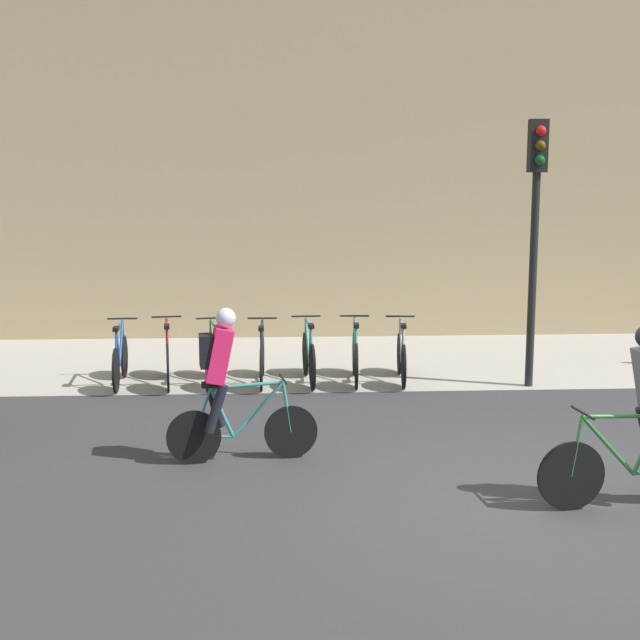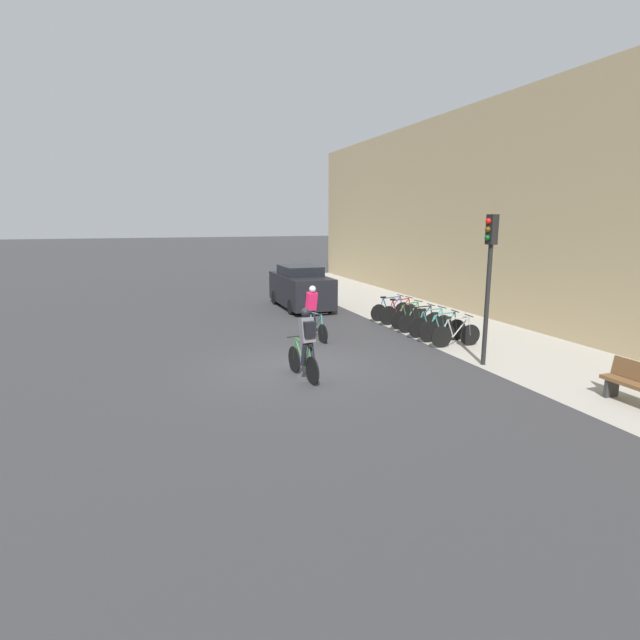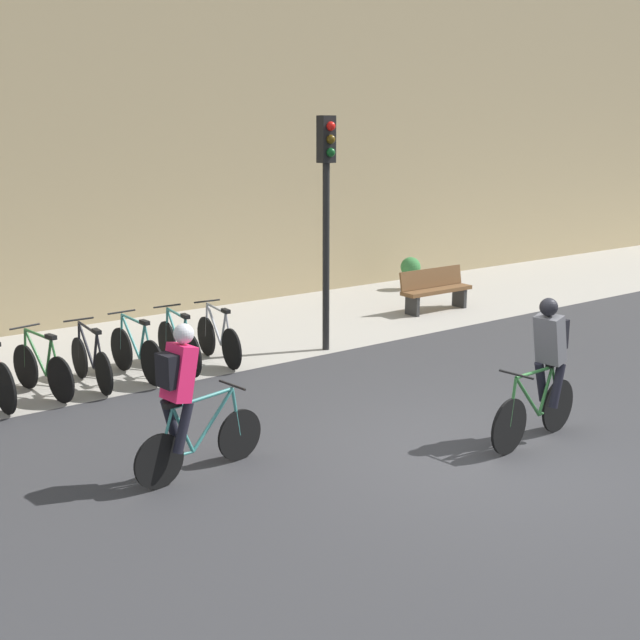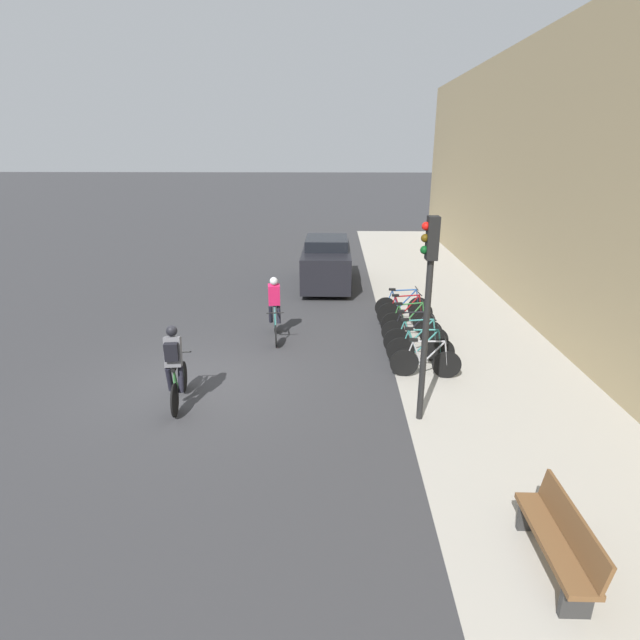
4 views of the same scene
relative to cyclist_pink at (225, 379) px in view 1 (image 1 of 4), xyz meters
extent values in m
plane|color=#333335|center=(3.11, -1.39, -0.95)|extent=(200.00, 200.00, 0.00)
cube|color=#A39E93|center=(3.11, 5.36, -0.94)|extent=(44.00, 4.50, 0.01)
cube|color=tan|center=(3.11, 7.91, 3.22)|extent=(44.00, 0.60, 8.32)
cylinder|color=black|center=(0.73, 0.10, -0.64)|extent=(0.61, 0.12, 0.61)
cylinder|color=black|center=(-0.35, -0.05, -0.64)|extent=(0.61, 0.12, 0.61)
cylinder|color=teal|center=(0.36, 0.05, -0.36)|extent=(0.59, 0.12, 0.62)
cylinder|color=teal|center=(-0.04, -0.01, -0.37)|extent=(0.28, 0.08, 0.58)
cylinder|color=teal|center=(0.24, 0.03, -0.08)|extent=(0.80, 0.15, 0.07)
cylinder|color=teal|center=(-0.14, -0.02, -0.65)|extent=(0.44, 0.09, 0.05)
cylinder|color=teal|center=(-0.25, -0.04, -0.37)|extent=(0.23, 0.06, 0.56)
cylinder|color=teal|center=(0.68, 0.10, -0.35)|extent=(0.13, 0.05, 0.59)
cylinder|color=black|center=(0.64, 0.09, -0.02)|extent=(0.09, 0.46, 0.03)
cube|color=black|center=(-0.16, -0.02, -0.05)|extent=(0.21, 0.11, 0.06)
cube|color=#EA1E56|center=(-0.06, -0.01, 0.28)|extent=(0.36, 0.36, 0.63)
sphere|color=silver|center=(0.02, 0.00, 0.69)|extent=(0.25, 0.25, 0.22)
cylinder|color=black|center=(-0.09, -0.12, -0.30)|extent=(0.29, 0.15, 0.56)
cylinder|color=black|center=(-0.12, 0.09, -0.30)|extent=(0.25, 0.14, 0.56)
cube|color=black|center=(-0.20, -0.03, 0.33)|extent=(0.17, 0.28, 0.36)
cylinder|color=black|center=(3.36, -1.62, -0.61)|extent=(0.68, 0.12, 0.68)
cylinder|color=#2D6B33|center=(3.72, -1.58, -0.32)|extent=(0.59, 0.11, 0.62)
cylinder|color=#2D6B33|center=(3.84, -1.57, -0.04)|extent=(0.79, 0.13, 0.07)
cylinder|color=#2D6B33|center=(3.40, -1.62, -0.32)|extent=(0.12, 0.05, 0.59)
cylinder|color=black|center=(3.45, -1.61, 0.01)|extent=(0.08, 0.46, 0.03)
cylinder|color=black|center=(-1.81, 4.29, -0.61)|extent=(0.06, 0.66, 0.66)
cylinder|color=black|center=(-1.77, 3.27, -0.61)|extent=(0.06, 0.66, 0.66)
cylinder|color=#1E478C|center=(-1.80, 3.94, -0.33)|extent=(0.06, 0.56, 0.62)
cylinder|color=#1E478C|center=(-1.78, 3.56, -0.35)|extent=(0.05, 0.26, 0.58)
cylinder|color=#1E478C|center=(-1.79, 3.83, -0.05)|extent=(0.07, 0.76, 0.07)
cylinder|color=#1E478C|center=(-1.78, 3.47, -0.62)|extent=(0.05, 0.41, 0.05)
cylinder|color=#1E478C|center=(-1.77, 3.36, -0.34)|extent=(0.04, 0.22, 0.56)
cylinder|color=#1E478C|center=(-1.81, 4.25, -0.32)|extent=(0.04, 0.12, 0.59)
cylinder|color=black|center=(-1.81, 4.21, 0.01)|extent=(0.46, 0.05, 0.03)
cube|color=black|center=(-1.78, 3.45, -0.02)|extent=(0.09, 0.20, 0.06)
cylinder|color=black|center=(-1.13, 4.27, -0.59)|extent=(0.12, 0.72, 0.72)
cylinder|color=black|center=(-1.02, 3.29, -0.59)|extent=(0.12, 0.72, 0.72)
cylinder|color=maroon|center=(-1.09, 3.94, -0.31)|extent=(0.10, 0.54, 0.62)
cylinder|color=maroon|center=(-1.05, 3.58, -0.32)|extent=(0.07, 0.26, 0.58)
cylinder|color=maroon|center=(-1.08, 3.83, -0.02)|extent=(0.13, 0.73, 0.07)
cylinder|color=maroon|center=(-1.04, 3.49, -0.60)|extent=(0.08, 0.40, 0.05)
cylinder|color=maroon|center=(-1.03, 3.38, -0.31)|extent=(0.06, 0.21, 0.56)
cylinder|color=maroon|center=(-1.13, 4.23, -0.30)|extent=(0.05, 0.12, 0.58)
cylinder|color=black|center=(-1.12, 4.19, 0.03)|extent=(0.46, 0.08, 0.03)
cube|color=black|center=(-1.04, 3.47, 0.00)|extent=(0.10, 0.21, 0.06)
cylinder|color=black|center=(-0.45, 4.25, -0.61)|extent=(0.17, 0.66, 0.67)
cylinder|color=black|center=(-0.26, 3.31, -0.61)|extent=(0.17, 0.66, 0.67)
cylinder|color=#2D6B33|center=(-0.39, 3.93, -0.33)|extent=(0.15, 0.53, 0.62)
cylinder|color=#2D6B33|center=(-0.31, 3.58, -0.35)|extent=(0.09, 0.25, 0.58)
cylinder|color=#2D6B33|center=(-0.37, 3.83, -0.05)|extent=(0.19, 0.71, 0.07)
cylinder|color=#2D6B33|center=(-0.30, 3.50, -0.62)|extent=(0.11, 0.39, 0.05)
cylinder|color=#2D6B33|center=(-0.27, 3.39, -0.34)|extent=(0.07, 0.21, 0.56)
cylinder|color=#2D6B33|center=(-0.45, 4.21, -0.32)|extent=(0.06, 0.12, 0.58)
cylinder|color=black|center=(-0.44, 4.18, 0.01)|extent=(0.46, 0.12, 0.03)
cube|color=black|center=(-0.29, 3.48, -0.02)|extent=(0.12, 0.21, 0.06)
cylinder|color=black|center=(0.37, 4.29, -0.63)|extent=(0.04, 0.64, 0.64)
cylinder|color=black|center=(0.36, 3.27, -0.63)|extent=(0.04, 0.64, 0.64)
cylinder|color=black|center=(0.36, 3.94, -0.34)|extent=(0.05, 0.56, 0.62)
cylinder|color=black|center=(0.36, 3.57, -0.36)|extent=(0.04, 0.26, 0.58)
cylinder|color=black|center=(0.36, 3.83, -0.06)|extent=(0.05, 0.75, 0.07)
cylinder|color=black|center=(0.36, 3.48, -0.63)|extent=(0.04, 0.41, 0.05)
cylinder|color=black|center=(0.36, 3.36, -0.35)|extent=(0.03, 0.21, 0.56)
cylinder|color=black|center=(0.37, 4.25, -0.34)|extent=(0.04, 0.12, 0.58)
cylinder|color=black|center=(0.37, 4.21, -0.01)|extent=(0.46, 0.03, 0.03)
cube|color=black|center=(0.36, 3.45, -0.04)|extent=(0.08, 0.20, 0.06)
cylinder|color=black|center=(1.05, 4.28, -0.60)|extent=(0.08, 0.69, 0.69)
cylinder|color=black|center=(1.11, 3.28, -0.60)|extent=(0.08, 0.69, 0.69)
cylinder|color=teal|center=(1.07, 3.94, -0.32)|extent=(0.08, 0.55, 0.62)
cylinder|color=teal|center=(1.09, 3.57, -0.33)|extent=(0.06, 0.26, 0.58)
cylinder|color=teal|center=(1.08, 3.83, -0.03)|extent=(0.09, 0.75, 0.07)
cylinder|color=teal|center=(1.10, 3.48, -0.61)|extent=(0.06, 0.41, 0.05)
cylinder|color=teal|center=(1.11, 3.37, -0.32)|extent=(0.05, 0.21, 0.56)
cylinder|color=teal|center=(1.05, 4.24, -0.31)|extent=(0.04, 0.12, 0.58)
cylinder|color=black|center=(1.05, 4.20, 0.02)|extent=(0.46, 0.06, 0.03)
cube|color=black|center=(1.10, 3.46, -0.01)|extent=(0.09, 0.20, 0.06)
cylinder|color=black|center=(1.83, 4.26, -0.60)|extent=(0.07, 0.69, 0.69)
cylinder|color=black|center=(1.77, 3.30, -0.60)|extent=(0.07, 0.69, 0.69)
cylinder|color=teal|center=(1.81, 3.94, -0.32)|extent=(0.07, 0.54, 0.62)
cylinder|color=teal|center=(1.79, 3.58, -0.33)|extent=(0.05, 0.25, 0.58)
cylinder|color=teal|center=(1.80, 3.83, -0.03)|extent=(0.08, 0.72, 0.07)
cylinder|color=teal|center=(1.78, 3.49, -0.61)|extent=(0.05, 0.39, 0.05)
cylinder|color=teal|center=(1.78, 3.38, -0.32)|extent=(0.04, 0.21, 0.56)
cylinder|color=teal|center=(1.82, 4.23, -0.31)|extent=(0.04, 0.12, 0.58)
cylinder|color=black|center=(1.82, 4.19, 0.02)|extent=(0.46, 0.05, 0.03)
cube|color=black|center=(1.78, 3.47, -0.01)|extent=(0.09, 0.20, 0.06)
cylinder|color=black|center=(2.55, 4.27, -0.61)|extent=(0.08, 0.67, 0.67)
cylinder|color=black|center=(2.48, 3.30, -0.61)|extent=(0.08, 0.67, 0.67)
cylinder|color=#99999E|center=(2.53, 3.94, -0.33)|extent=(0.08, 0.54, 0.62)
cylinder|color=#99999E|center=(2.50, 3.58, -0.35)|extent=(0.06, 0.25, 0.58)
cylinder|color=#99999E|center=(2.52, 3.83, -0.05)|extent=(0.09, 0.72, 0.07)
cylinder|color=#99999E|center=(2.49, 3.49, -0.62)|extent=(0.06, 0.39, 0.05)
cylinder|color=#99999E|center=(2.49, 3.38, -0.34)|extent=(0.05, 0.21, 0.56)
cylinder|color=#99999E|center=(2.55, 4.23, -0.32)|extent=(0.04, 0.12, 0.58)
cylinder|color=black|center=(2.55, 4.19, 0.01)|extent=(0.46, 0.06, 0.03)
cube|color=black|center=(2.49, 3.47, -0.02)|extent=(0.09, 0.21, 0.06)
cylinder|color=black|center=(4.40, 3.36, 1.03)|extent=(0.12, 0.12, 3.96)
cube|color=black|center=(4.40, 3.36, 2.63)|extent=(0.26, 0.20, 0.76)
sphere|color=red|center=(4.40, 3.23, 2.84)|extent=(0.15, 0.15, 0.15)
sphere|color=#4C380A|center=(4.40, 3.23, 2.63)|extent=(0.15, 0.15, 0.15)
sphere|color=#0C4719|center=(4.40, 3.23, 2.43)|extent=(0.15, 0.15, 0.15)
camera|label=1|loc=(0.53, -9.61, 2.25)|focal=50.00mm
camera|label=2|loc=(15.09, -5.09, 2.89)|focal=28.00mm
camera|label=3|loc=(-3.67, -7.43, 2.77)|focal=45.00mm
camera|label=4|loc=(13.15, 1.64, 4.14)|focal=28.00mm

